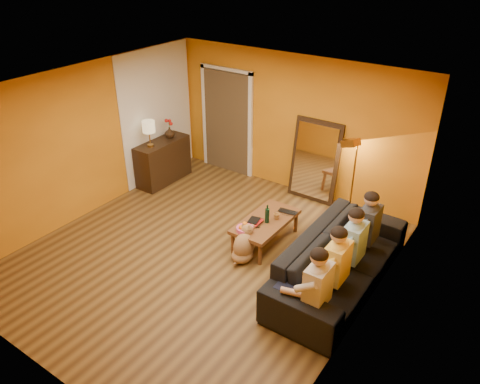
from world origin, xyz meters
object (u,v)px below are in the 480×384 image
Objects in this scene: table_lamp at (149,134)px; person_far_left at (317,292)px; person_mid_left at (336,268)px; sideboard at (163,161)px; person_far_right at (368,230)px; person_mid_right at (353,248)px; laptop at (287,213)px; sofa at (340,261)px; floor_lamp at (353,180)px; coffee_table at (266,231)px; dog at (244,243)px; wine_bottle at (267,214)px; tumbler at (276,216)px; mirror_frame at (315,161)px; vase at (170,132)px.

person_far_left is (4.37, -1.69, -0.49)m from table_lamp.
sideboard is at bearing 161.72° from person_mid_left.
person_far_right is (4.37, -0.04, -0.49)m from table_lamp.
person_mid_right is 3.92× the size of laptop.
sofa is 1.03m from person_far_left.
floor_lamp is 1.18× the size of person_mid_left.
dog reaches higher than coffee_table.
tumbler is at bearing 67.62° from wine_bottle.
wine_bottle is 0.21m from tumbler.
person_far_right reaches higher than dog.
mirror_frame is at bearing 93.32° from wine_bottle.
table_lamp is 0.57m from vase.
mirror_frame is 1.69m from tumbler.
table_lamp is at bearing -90.00° from vase.
person_mid_left is at bearing -90.00° from person_far_right.
person_far_left is at bearing -5.54° from dog.
mirror_frame reaches higher than person_mid_left.
person_far_left reaches higher than coffee_table.
sofa reaches higher than dog.
wine_bottle is (-1.47, 0.15, -0.03)m from person_mid_right.
sideboard is at bearing 168.44° from person_mid_right.
person_far_right is at bearing 90.00° from person_mid_left.
laptop is (0.24, -1.43, -0.33)m from mirror_frame.
floor_lamp is 1.73m from wine_bottle.
vase is at bearing 73.65° from sofa.
dog is at bearing -93.32° from floor_lamp.
coffee_table is 1.62m from person_far_right.
tumbler is at bearing 45.44° from coffee_table.
tumbler is 0.24m from laptop.
table_lamp is 0.42× the size of person_mid_right.
table_lamp is (0.00, -0.30, 0.68)m from sideboard.
sofa is 2.20× the size of person_mid_right.
coffee_table is 5.72× the size of vase.
sofa is 0.27m from person_mid_right.
coffee_table is at bearing -18.43° from vase.
tumbler is at bearing -112.13° from laptop.
person_far_right is at bearing -39.35° from floor_lamp.
person_mid_right is at bearing -7.74° from table_lamp.
table_lamp is 2.39× the size of vase.
tumbler is at bearing 134.77° from person_far_left.
vase is (-4.37, 1.14, 0.35)m from person_mid_right.
wine_bottle is 3.05× the size of tumbler.
floor_lamp is 1.34m from laptop.
mirror_frame is 2.98× the size of table_lamp.
floor_lamp is 2.36m from person_mid_left.
tumbler is at bearing -15.61° from vase.
dog is at bearing 101.35° from sofa.
table_lamp is 3.10m from laptop.
floor_lamp is 4.62× the size of laptop.
person_far_right is (0.00, 0.55, 0.00)m from person_mid_right.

